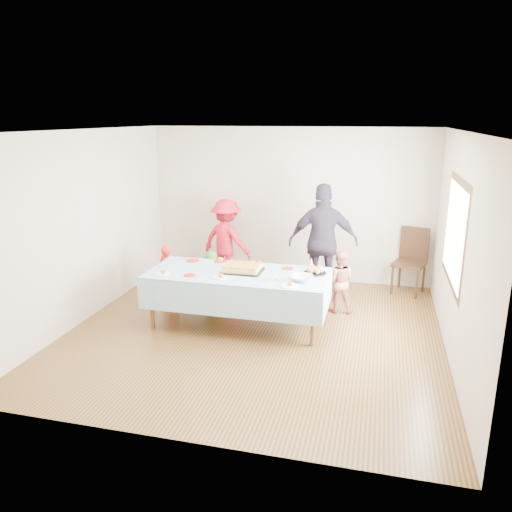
{
  "coord_description": "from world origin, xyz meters",
  "views": [
    {
      "loc": [
        1.57,
        -6.15,
        2.87
      ],
      "look_at": [
        -0.06,
        0.3,
        1.0
      ],
      "focal_mm": 35.0,
      "sensor_mm": 36.0,
      "label": 1
    }
  ],
  "objects_px": {
    "birthday_cake": "(243,268)",
    "adult_left": "(226,241)",
    "party_table": "(238,276)",
    "dining_chair": "(411,257)"
  },
  "relations": [
    {
      "from": "party_table",
      "to": "birthday_cake",
      "type": "relative_size",
      "value": 4.53
    },
    {
      "from": "birthday_cake",
      "to": "adult_left",
      "type": "relative_size",
      "value": 0.37
    },
    {
      "from": "party_table",
      "to": "adult_left",
      "type": "relative_size",
      "value": 1.69
    },
    {
      "from": "party_table",
      "to": "dining_chair",
      "type": "xyz_separation_m",
      "value": [
        2.42,
        2.05,
        -0.12
      ]
    },
    {
      "from": "birthday_cake",
      "to": "adult_left",
      "type": "xyz_separation_m",
      "value": [
        -0.81,
        1.81,
        -0.09
      ]
    },
    {
      "from": "birthday_cake",
      "to": "adult_left",
      "type": "bearing_deg",
      "value": 113.96
    },
    {
      "from": "adult_left",
      "to": "birthday_cake",
      "type": "bearing_deg",
      "value": 131.23
    },
    {
      "from": "birthday_cake",
      "to": "dining_chair",
      "type": "height_order",
      "value": "dining_chair"
    },
    {
      "from": "adult_left",
      "to": "dining_chair",
      "type": "bearing_deg",
      "value": -159.61
    },
    {
      "from": "party_table",
      "to": "dining_chair",
      "type": "distance_m",
      "value": 3.17
    }
  ]
}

